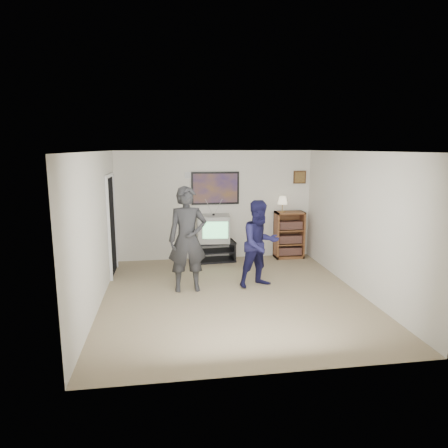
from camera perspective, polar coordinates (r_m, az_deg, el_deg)
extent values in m
cube|color=#847154|center=(7.13, 1.31, -10.20)|extent=(4.50, 5.00, 0.01)
cube|color=white|center=(6.66, 1.41, 10.33)|extent=(4.50, 5.00, 0.01)
cube|color=silver|center=(9.22, -1.26, 2.68)|extent=(4.50, 0.01, 2.50)
cube|color=silver|center=(6.78, -17.73, -0.81)|extent=(0.01, 5.00, 2.50)
cube|color=silver|center=(7.49, 18.58, 0.21)|extent=(0.01, 5.00, 2.50)
cube|color=black|center=(9.10, -1.42, -2.60)|extent=(0.97, 0.59, 0.04)
cube|color=black|center=(9.21, -1.41, -5.16)|extent=(0.97, 0.59, 0.04)
cube|color=black|center=(9.11, -4.12, -3.98)|extent=(0.08, 0.50, 0.46)
cube|color=black|center=(9.21, 1.27, -3.79)|extent=(0.08, 0.50, 0.46)
imported|color=#262729|center=(7.16, -5.23, -2.20)|extent=(0.71, 0.48, 1.90)
imported|color=#17163D|center=(7.41, 5.16, -2.84)|extent=(0.95, 0.83, 1.62)
cube|color=white|center=(7.29, -5.11, 0.04)|extent=(0.06, 0.13, 0.04)
cube|color=white|center=(7.57, 5.20, -0.49)|extent=(0.04, 0.12, 0.04)
cube|color=black|center=(9.15, -1.25, 5.14)|extent=(1.10, 0.03, 0.75)
cube|color=white|center=(9.08, -4.73, 6.96)|extent=(0.28, 0.02, 0.14)
cube|color=black|center=(9.59, 10.77, 6.59)|extent=(0.30, 0.03, 0.30)
cube|color=black|center=(8.38, -15.81, -0.30)|extent=(0.03, 0.85, 2.00)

